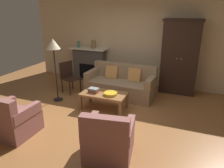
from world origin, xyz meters
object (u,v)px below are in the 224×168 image
Objects in this scene: fruit_bowl at (111,94)px; side_chair_wooden at (69,75)px; floor_lamp at (53,48)px; couch at (121,84)px; book_stack at (94,90)px; coffee_table at (104,95)px; mantel_vase_jade at (79,44)px; armchair_near_left at (13,120)px; fireplace at (90,64)px; mantel_vase_bronze at (93,44)px; armchair_near_right at (109,140)px; armoire at (180,57)px.

side_chair_wooden is (-1.63, 0.75, 0.06)m from fruit_bowl.
couch is at bearing 33.64° from floor_lamp.
book_stack is (-0.45, 0.02, 0.02)m from fruit_bowl.
coffee_table is 0.66× the size of floor_lamp.
armchair_near_left is at bearing -81.12° from mantel_vase_jade.
fruit_bowl is 2.17m from armchair_near_left.
fireplace reaches higher than coffee_table.
side_chair_wooden reaches higher than armchair_near_left.
mantel_vase_bronze is 1.44m from side_chair_wooden.
fruit_bowl is (0.20, -0.05, 0.09)m from coffee_table.
side_chair_wooden is at bearing 94.20° from floor_lamp.
mantel_vase_bronze is 3.74m from armchair_near_left.
side_chair_wooden reaches higher than book_stack.
coffee_table is 1.25× the size of armchair_near_left.
mantel_vase_bronze reaches higher than fireplace.
mantel_vase_jade is 3.78m from armchair_near_left.
fireplace is 2.27m from book_stack.
fruit_bowl is at bearing -84.25° from couch.
fireplace is at bearing 128.45° from fruit_bowl.
side_chair_wooden is at bearing 153.92° from coffee_table.
armchair_near_right is 0.98× the size of side_chair_wooden.
mantel_vase_bronze reaches higher than side_chair_wooden.
book_stack is 1.00× the size of mantel_vase_bronze.
side_chair_wooden is at bearing -158.89° from armoire.
side_chair_wooden is at bearing 95.70° from armchair_near_left.
couch reaches higher than coffee_table.
fireplace is 1.43× the size of armchair_near_left.
side_chair_wooden reaches higher than coffee_table.
couch is at bearing -35.11° from mantel_vase_bronze.
mantel_vase_bronze is (-2.77, 0.06, 0.19)m from armoire.
fireplace is at bearing 89.87° from floor_lamp.
side_chair_wooden is at bearing 155.27° from fruit_bowl.
couch is 1.11m from book_stack.
book_stack is at bearing -31.96° from side_chair_wooden.
couch is 1.17× the size of floor_lamp.
fireplace is at bearing 121.44° from armchair_near_right.
floor_lamp reaches higher than mantel_vase_jade.
armoire is at bearing -1.51° from fireplace.
floor_lamp reaches higher than armchair_near_right.
coffee_table is at bearing -57.95° from mantel_vase_bronze.
fruit_bowl is 1.87m from floor_lamp.
floor_lamp is at bearing -95.56° from mantel_vase_bronze.
mantel_vase_jade is (-1.85, 0.91, 0.91)m from couch.
armchair_near_right is (1.05, -1.58, -0.16)m from book_stack.
mantel_vase_bronze reaches higher than book_stack.
book_stack is 1.91m from armchair_near_right.
armchair_near_left is (-2.76, -3.56, -0.74)m from armoire.
floor_lamp reaches higher than armchair_near_left.
book_stack is 0.29× the size of armchair_near_right.
side_chair_wooden is (-0.05, -1.24, -0.06)m from fireplace.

